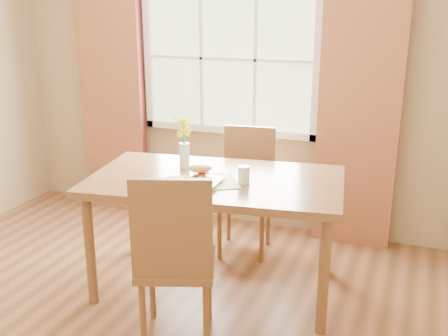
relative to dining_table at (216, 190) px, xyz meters
name	(u,v)px	position (x,y,z in m)	size (l,w,h in m)	color
room	(110,117)	(-0.36, -0.67, 0.61)	(4.24, 3.84, 2.74)	brown
window	(229,59)	(-0.36, 1.20, 0.76)	(1.62, 0.06, 1.32)	#BADBA5
curtain_left	(112,98)	(-1.51, 1.11, 0.36)	(0.65, 0.08, 2.20)	maroon
curtain_right	(359,116)	(0.79, 1.11, 0.36)	(0.65, 0.08, 2.20)	maroon
dining_table	(216,190)	(0.00, 0.00, 0.00)	(1.82, 1.19, 0.83)	brown
chair_near	(174,255)	(0.03, -0.71, -0.15)	(0.58, 0.58, 1.08)	brown
chair_far	(247,184)	(-0.01, 0.71, -0.19)	(0.48, 0.48, 1.01)	brown
placemat	(203,182)	(-0.04, -0.13, 0.09)	(0.45, 0.33, 0.01)	beige
plate	(201,182)	(-0.04, -0.16, 0.10)	(0.26, 0.26, 0.01)	#6AC130
croissant_sandwich	(200,173)	(-0.04, -0.16, 0.16)	(0.19, 0.18, 0.12)	#ECA650
water_glass	(244,175)	(0.22, -0.04, 0.14)	(0.08, 0.08, 0.12)	silver
flower_vase	(184,136)	(-0.29, 0.13, 0.32)	(0.15, 0.15, 0.38)	silver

